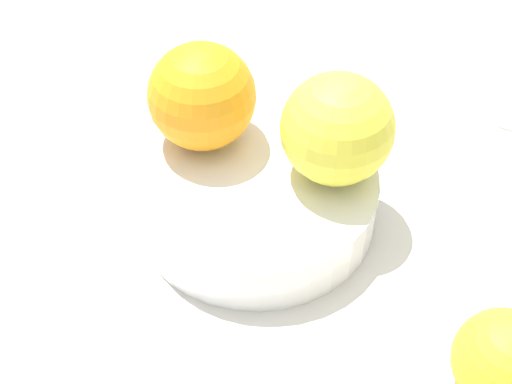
% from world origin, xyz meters
% --- Properties ---
extents(ground_plane, '(1.10, 1.10, 0.02)m').
position_xyz_m(ground_plane, '(0.00, 0.00, -0.01)').
color(ground_plane, silver).
extents(fruit_bowl, '(0.18, 0.18, 0.04)m').
position_xyz_m(fruit_bowl, '(0.00, 0.00, 0.02)').
color(fruit_bowl, white).
rests_on(fruit_bowl, ground_plane).
extents(orange_in_bowl_0, '(0.08, 0.08, 0.08)m').
position_xyz_m(orange_in_bowl_0, '(-0.05, -0.03, 0.08)').
color(orange_in_bowl_0, yellow).
rests_on(orange_in_bowl_0, fruit_bowl).
extents(orange_in_bowl_1, '(0.08, 0.08, 0.08)m').
position_xyz_m(orange_in_bowl_1, '(0.05, -0.02, 0.08)').
color(orange_in_bowl_1, orange).
rests_on(orange_in_bowl_1, fruit_bowl).
extents(orange_loose_0, '(0.06, 0.06, 0.06)m').
position_xyz_m(orange_loose_0, '(-0.19, 0.08, 0.03)').
color(orange_loose_0, yellow).
rests_on(orange_loose_0, ground_plane).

